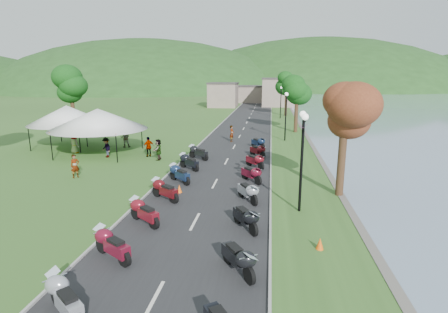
{
  "coord_description": "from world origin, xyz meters",
  "views": [
    {
      "loc": [
        3.39,
        0.9,
        6.76
      ],
      "look_at": [
        0.3,
        24.21,
        1.3
      ],
      "focal_mm": 28.0,
      "sensor_mm": 36.0,
      "label": 1
    }
  ],
  "objects_px": {
    "vendor_tent_main": "(99,132)",
    "pedestrian_b": "(126,147)",
    "pedestrian_a": "(76,178)",
    "pedestrian_c": "(107,157)"
  },
  "relations": [
    {
      "from": "vendor_tent_main",
      "to": "pedestrian_b",
      "type": "distance_m",
      "value": 3.87
    },
    {
      "from": "pedestrian_a",
      "to": "pedestrian_b",
      "type": "relative_size",
      "value": 0.87
    },
    {
      "from": "pedestrian_a",
      "to": "pedestrian_c",
      "type": "height_order",
      "value": "pedestrian_c"
    },
    {
      "from": "pedestrian_a",
      "to": "pedestrian_b",
      "type": "bearing_deg",
      "value": 42.15
    },
    {
      "from": "vendor_tent_main",
      "to": "pedestrian_c",
      "type": "xyz_separation_m",
      "value": [
        1.12,
        -1.16,
        -2.0
      ]
    },
    {
      "from": "pedestrian_b",
      "to": "pedestrian_c",
      "type": "relative_size",
      "value": 1.11
    },
    {
      "from": "pedestrian_b",
      "to": "pedestrian_a",
      "type": "bearing_deg",
      "value": 75.43
    },
    {
      "from": "pedestrian_a",
      "to": "pedestrian_c",
      "type": "distance_m",
      "value": 6.06
    },
    {
      "from": "pedestrian_c",
      "to": "pedestrian_b",
      "type": "bearing_deg",
      "value": 128.99
    },
    {
      "from": "pedestrian_a",
      "to": "pedestrian_b",
      "type": "distance_m",
      "value": 10.38
    }
  ]
}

